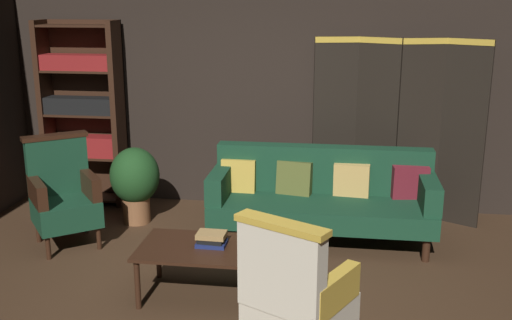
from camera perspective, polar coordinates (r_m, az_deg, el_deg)
ground_plane at (r=4.80m, az=-1.38°, el=-13.55°), size 10.00×10.00×0.00m
back_wall at (r=6.70m, az=2.00°, el=7.39°), size 7.20×0.10×2.80m
folding_screen at (r=6.44m, az=13.08°, el=2.95°), size 1.72×0.34×1.90m
bookshelf at (r=7.07m, az=-15.91°, el=4.35°), size 0.90×0.32×2.05m
velvet_couch at (r=5.91m, az=6.20°, el=-3.17°), size 2.12×0.78×0.88m
coffee_table at (r=4.81m, az=-4.95°, el=-8.57°), size 1.00×0.64×0.42m
armchair_gilt_accent at (r=3.90m, az=3.68°, el=-12.65°), size 0.78×0.78×1.04m
armchair_wing_left at (r=6.02m, az=-17.60°, el=-3.10°), size 0.81×0.81×1.04m
potted_plant at (r=6.42m, az=-11.25°, el=-1.83°), size 0.51×0.51×0.80m
book_navy_cloth at (r=4.80m, az=-4.17°, el=-7.80°), size 0.23×0.18×0.03m
book_black_cloth at (r=4.79m, az=-4.18°, el=-7.42°), size 0.21×0.17×0.04m
book_tan_leather at (r=4.77m, az=-4.19°, el=-7.00°), size 0.23×0.17×0.04m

